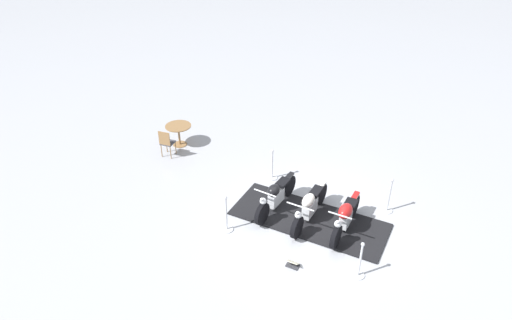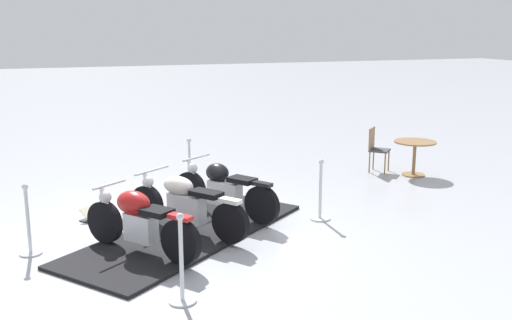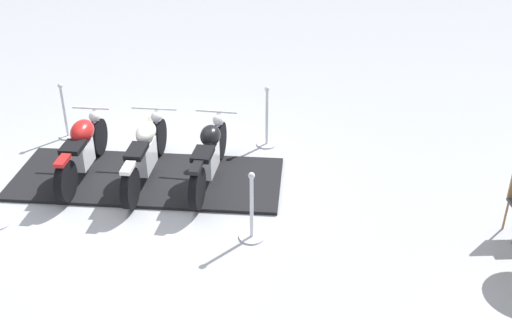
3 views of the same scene
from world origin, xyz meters
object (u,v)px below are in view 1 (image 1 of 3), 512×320
motorcycle_black (276,196)px  motorcycle_maroon (345,216)px  info_placard (293,264)px  stanchion_right_front (226,219)px  stanchion_left_rear (388,201)px  cafe_table (179,130)px  cafe_chair_near_table (166,142)px  motorcycle_cream (309,206)px  stanchion_right_rear (359,265)px  stanchion_left_front (272,169)px

motorcycle_black → motorcycle_maroon: size_ratio=1.08×
info_placard → stanchion_right_front: bearing=-11.5°
motorcycle_black → stanchion_right_front: stanchion_right_front is taller
stanchion_left_rear → cafe_table: bearing=-145.6°
info_placard → cafe_chair_near_table: bearing=-25.5°
motorcycle_cream → stanchion_left_rear: stanchion_left_rear is taller
stanchion_right_rear → info_placard: stanchion_right_rear is taller
motorcycle_black → stanchion_right_rear: bearing=68.3°
motorcycle_cream → stanchion_left_rear: (0.56, 2.20, -0.15)m
motorcycle_black → motorcycle_maroon: 1.99m
cafe_table → info_placard: bearing=6.0°
info_placard → cafe_chair_near_table: 6.34m
motorcycle_black → stanchion_right_rear: size_ratio=1.81×
stanchion_left_front → stanchion_left_rear: 3.56m
info_placard → motorcycle_maroon: bearing=-111.5°
motorcycle_maroon → info_placard: (0.51, -1.81, -0.46)m
motorcycle_black → stanchion_left_front: 1.62m
stanchion_right_front → stanchion_right_rear: stanchion_right_front is taller
motorcycle_cream → motorcycle_black: bearing=-88.8°
motorcycle_cream → info_placard: bearing=11.1°
cafe_table → cafe_chair_near_table: cafe_chair_near_table is taller
motorcycle_cream → motorcycle_maroon: 0.99m
motorcycle_cream → stanchion_left_front: 2.28m
cafe_chair_near_table → stanchion_right_front: bearing=-129.5°
stanchion_left_front → cafe_chair_near_table: bearing=-135.7°
stanchion_left_rear → stanchion_right_rear: size_ratio=1.06×
motorcycle_black → info_placard: bearing=40.4°
cafe_chair_near_table → cafe_table: bearing=-0.0°
motorcycle_black → stanchion_left_rear: 3.11m
cafe_table → motorcycle_black: bearing=15.8°
stanchion_right_rear → cafe_table: stanchion_right_rear is taller
stanchion_right_front → cafe_chair_near_table: stanchion_right_front is taller
stanchion_left_rear → motorcycle_black: bearing=-115.8°
stanchion_right_rear → cafe_table: (-7.69, -1.94, 0.23)m
motorcycle_black → motorcycle_cream: size_ratio=0.98×
info_placard → stanchion_left_rear: bearing=-115.0°
motorcycle_cream → cafe_chair_near_table: size_ratio=1.96×
stanchion_left_rear → cafe_chair_near_table: (-5.44, -4.71, 0.20)m
stanchion_left_front → stanchion_right_front: bearing=-52.6°
motorcycle_black → stanchion_right_rear: 3.08m
cafe_chair_near_table → stanchion_left_rear: bearing=-93.6°
motorcycle_cream → stanchion_left_front: (-2.27, 0.04, -0.19)m
stanchion_left_rear → cafe_chair_near_table: stanchion_left_rear is taller
stanchion_right_rear → stanchion_left_front: bearing=179.8°
motorcycle_black → stanchion_left_rear: stanchion_left_rear is taller
motorcycle_black → motorcycle_cream: motorcycle_black is taller
motorcycle_maroon → stanchion_right_rear: size_ratio=1.68×
stanchion_left_front → stanchion_right_rear: bearing=-0.2°
motorcycle_black → info_placard: (2.10, -0.61, -0.44)m
motorcycle_maroon → cafe_table: bearing=-104.5°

